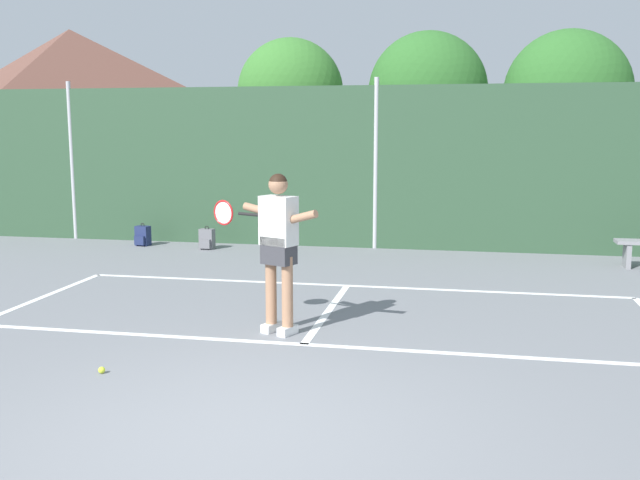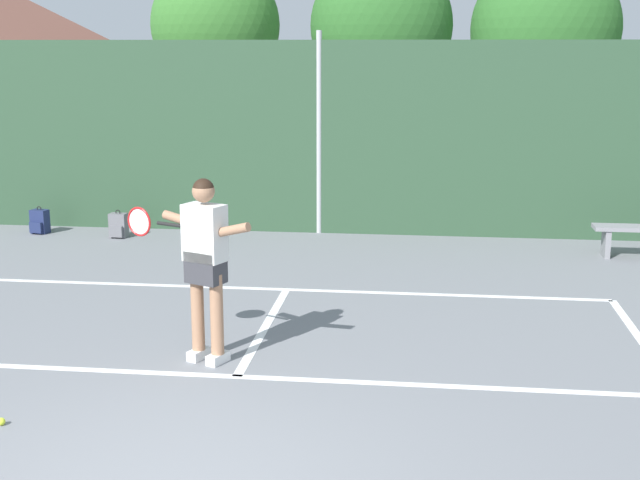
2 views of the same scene
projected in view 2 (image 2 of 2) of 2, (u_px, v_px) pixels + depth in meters
court_markings at (185, 467)px, 6.48m from camera, size 8.30×11.10×0.01m
chainlink_fence at (319, 138)px, 14.21m from camera, size 26.09×0.09×3.33m
treeline_backdrop at (401, 30)px, 25.17m from camera, size 25.89×3.83×5.73m
tennis_player at (204, 254)px, 8.42m from camera, size 1.38×0.54×1.85m
tennis_ball at (1, 422)px, 7.19m from camera, size 0.07×0.07×0.07m
backpack_navy at (40, 222)px, 14.47m from camera, size 0.31×0.28×0.46m
backpack_grey at (118, 226)px, 14.16m from camera, size 0.29×0.26×0.46m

